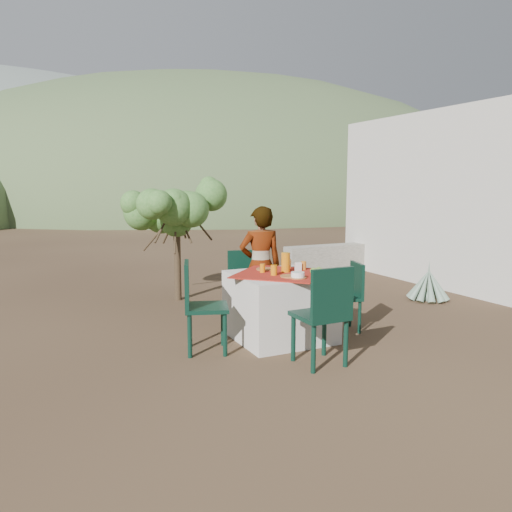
{
  "coord_description": "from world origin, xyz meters",
  "views": [
    {
      "loc": [
        -2.32,
        -4.95,
        1.76
      ],
      "look_at": [
        0.19,
        0.36,
        0.91
      ],
      "focal_mm": 35.0,
      "sensor_mm": 36.0,
      "label": 1
    }
  ],
  "objects_px": {
    "agave": "(428,286)",
    "table": "(280,306)",
    "chair_left": "(199,302)",
    "chair_far": "(244,280)",
    "guesthouse": "(482,198)",
    "shrub_tree": "(179,216)",
    "chair_right": "(349,293)",
    "chair_near": "(325,311)",
    "person": "(260,266)",
    "juice_pitcher": "(286,262)"
  },
  "relations": [
    {
      "from": "agave",
      "to": "table",
      "type": "bearing_deg",
      "value": -166.46
    },
    {
      "from": "chair_left",
      "to": "agave",
      "type": "relative_size",
      "value": 1.43
    },
    {
      "from": "chair_far",
      "to": "chair_left",
      "type": "bearing_deg",
      "value": -119.94
    },
    {
      "from": "chair_far",
      "to": "guesthouse",
      "type": "height_order",
      "value": "guesthouse"
    },
    {
      "from": "chair_left",
      "to": "agave",
      "type": "distance_m",
      "value": 4.02
    },
    {
      "from": "chair_far",
      "to": "agave",
      "type": "relative_size",
      "value": 1.3
    },
    {
      "from": "shrub_tree",
      "to": "agave",
      "type": "bearing_deg",
      "value": -26.55
    },
    {
      "from": "shrub_tree",
      "to": "chair_right",
      "type": "bearing_deg",
      "value": -61.43
    },
    {
      "from": "chair_near",
      "to": "chair_right",
      "type": "relative_size",
      "value": 1.19
    },
    {
      "from": "chair_far",
      "to": "person",
      "type": "distance_m",
      "value": 0.5
    },
    {
      "from": "chair_left",
      "to": "shrub_tree",
      "type": "bearing_deg",
      "value": 5.81
    },
    {
      "from": "chair_near",
      "to": "agave",
      "type": "bearing_deg",
      "value": -151.47
    },
    {
      "from": "table",
      "to": "shrub_tree",
      "type": "height_order",
      "value": "shrub_tree"
    },
    {
      "from": "person",
      "to": "guesthouse",
      "type": "relative_size",
      "value": 0.36
    },
    {
      "from": "chair_near",
      "to": "shrub_tree",
      "type": "bearing_deg",
      "value": -84.09
    },
    {
      "from": "person",
      "to": "agave",
      "type": "bearing_deg",
      "value": -169.08
    },
    {
      "from": "chair_far",
      "to": "chair_near",
      "type": "distance_m",
      "value": 2.07
    },
    {
      "from": "table",
      "to": "shrub_tree",
      "type": "xyz_separation_m",
      "value": [
        -0.46,
        2.41,
        0.9
      ]
    },
    {
      "from": "person",
      "to": "guesthouse",
      "type": "xyz_separation_m",
      "value": [
        5.23,
        1.19,
        0.75
      ]
    },
    {
      "from": "shrub_tree",
      "to": "guesthouse",
      "type": "xyz_separation_m",
      "value": [
        5.76,
        -0.57,
        0.22
      ]
    },
    {
      "from": "chair_near",
      "to": "person",
      "type": "bearing_deg",
      "value": -94.93
    },
    {
      "from": "chair_near",
      "to": "agave",
      "type": "height_order",
      "value": "chair_near"
    },
    {
      "from": "chair_near",
      "to": "juice_pitcher",
      "type": "distance_m",
      "value": 1.08
    },
    {
      "from": "table",
      "to": "guesthouse",
      "type": "distance_m",
      "value": 5.72
    },
    {
      "from": "table",
      "to": "chair_near",
      "type": "distance_m",
      "value": 1.0
    },
    {
      "from": "chair_left",
      "to": "person",
      "type": "bearing_deg",
      "value": -38.18
    },
    {
      "from": "chair_near",
      "to": "shrub_tree",
      "type": "xyz_separation_m",
      "value": [
        -0.42,
        3.39,
        0.73
      ]
    },
    {
      "from": "person",
      "to": "guesthouse",
      "type": "distance_m",
      "value": 5.41
    },
    {
      "from": "chair_far",
      "to": "person",
      "type": "bearing_deg",
      "value": -73.13
    },
    {
      "from": "chair_near",
      "to": "juice_pitcher",
      "type": "height_order",
      "value": "chair_near"
    },
    {
      "from": "person",
      "to": "chair_right",
      "type": "bearing_deg",
      "value": 148.23
    },
    {
      "from": "table",
      "to": "chair_right",
      "type": "bearing_deg",
      "value": -5.11
    },
    {
      "from": "chair_near",
      "to": "guesthouse",
      "type": "xyz_separation_m",
      "value": [
        5.34,
        2.83,
        0.95
      ]
    },
    {
      "from": "table",
      "to": "chair_left",
      "type": "xyz_separation_m",
      "value": [
        -0.99,
        -0.06,
        0.15
      ]
    },
    {
      "from": "chair_right",
      "to": "person",
      "type": "distance_m",
      "value": 1.14
    },
    {
      "from": "table",
      "to": "juice_pitcher",
      "type": "height_order",
      "value": "juice_pitcher"
    },
    {
      "from": "guesthouse",
      "to": "juice_pitcher",
      "type": "distance_m",
      "value": 5.55
    },
    {
      "from": "chair_near",
      "to": "juice_pitcher",
      "type": "xyz_separation_m",
      "value": [
        0.13,
        1.02,
        0.33
      ]
    },
    {
      "from": "agave",
      "to": "shrub_tree",
      "type": "bearing_deg",
      "value": 153.45
    },
    {
      "from": "table",
      "to": "person",
      "type": "bearing_deg",
      "value": 84.01
    },
    {
      "from": "shrub_tree",
      "to": "juice_pitcher",
      "type": "height_order",
      "value": "shrub_tree"
    },
    {
      "from": "chair_right",
      "to": "shrub_tree",
      "type": "height_order",
      "value": "shrub_tree"
    },
    {
      "from": "agave",
      "to": "guesthouse",
      "type": "distance_m",
      "value": 2.91
    },
    {
      "from": "person",
      "to": "shrub_tree",
      "type": "relative_size",
      "value": 0.92
    },
    {
      "from": "chair_near",
      "to": "agave",
      "type": "relative_size",
      "value": 1.47
    },
    {
      "from": "table",
      "to": "chair_right",
      "type": "xyz_separation_m",
      "value": [
        0.89,
        -0.08,
        0.08
      ]
    },
    {
      "from": "chair_near",
      "to": "guesthouse",
      "type": "bearing_deg",
      "value": -153.2
    },
    {
      "from": "chair_near",
      "to": "chair_left",
      "type": "xyz_separation_m",
      "value": [
        -0.95,
        0.93,
        -0.02
      ]
    },
    {
      "from": "chair_right",
      "to": "guesthouse",
      "type": "bearing_deg",
      "value": 128.26
    },
    {
      "from": "chair_far",
      "to": "shrub_tree",
      "type": "distance_m",
      "value": 1.62
    }
  ]
}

